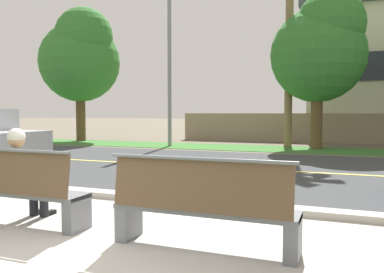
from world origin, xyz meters
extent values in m
plane|color=#665B4C|center=(0.00, 8.00, 0.00)|extent=(140.00, 140.00, 0.00)
cube|color=#B7B2A8|center=(0.00, 0.40, 0.01)|extent=(44.00, 3.60, 0.01)
cube|color=#ADA89E|center=(0.00, 2.35, 0.06)|extent=(44.00, 0.30, 0.11)
cube|color=#383A3D|center=(0.00, 6.50, 0.00)|extent=(52.00, 8.00, 0.01)
cube|color=#E0CC4C|center=(0.00, 6.50, 0.01)|extent=(48.00, 0.14, 0.01)
cube|color=#38702D|center=(0.00, 12.33, 0.01)|extent=(48.00, 2.80, 0.02)
cube|color=slate|center=(-0.36, 0.58, 0.23)|extent=(0.14, 0.40, 0.45)
cube|color=slate|center=(-1.28, 0.58, 0.42)|extent=(1.98, 0.44, 0.05)
cube|color=brown|center=(-1.28, 0.38, 0.71)|extent=(1.90, 0.12, 0.52)
cylinder|color=slate|center=(-1.28, 0.37, 0.99)|extent=(1.98, 0.04, 0.04)
cube|color=slate|center=(0.36, 0.58, 0.23)|extent=(0.14, 0.40, 0.45)
cube|color=slate|center=(2.20, 0.58, 0.23)|extent=(0.14, 0.40, 0.45)
cube|color=slate|center=(1.28, 0.58, 0.42)|extent=(1.98, 0.44, 0.05)
cube|color=brown|center=(1.28, 0.38, 0.71)|extent=(1.90, 0.12, 0.52)
cylinder|color=slate|center=(1.28, 0.37, 0.99)|extent=(1.98, 0.04, 0.04)
cylinder|color=black|center=(-1.39, 0.77, 0.51)|extent=(0.15, 0.42, 0.15)
cylinder|color=black|center=(-1.21, 0.77, 0.51)|extent=(0.15, 0.42, 0.15)
cylinder|color=black|center=(-1.39, 0.96, 0.21)|extent=(0.12, 0.12, 0.43)
cube|color=black|center=(-1.39, 1.04, 0.04)|extent=(0.09, 0.24, 0.07)
cylinder|color=black|center=(-1.21, 0.96, 0.21)|extent=(0.12, 0.12, 0.43)
cube|color=black|center=(-1.21, 1.04, 0.04)|extent=(0.09, 0.24, 0.07)
cube|color=#6B7047|center=(-1.30, 0.58, 0.71)|extent=(0.34, 0.20, 0.52)
cylinder|color=#6B7047|center=(-1.51, 0.60, 0.73)|extent=(0.09, 0.09, 0.46)
cylinder|color=#6B7047|center=(-1.08, 0.60, 0.73)|extent=(0.09, 0.09, 0.46)
sphere|color=tan|center=(-1.30, 0.59, 1.10)|extent=(0.21, 0.21, 0.21)
sphere|color=beige|center=(-1.30, 0.59, 1.14)|extent=(0.22, 0.22, 0.22)
cylinder|color=black|center=(-5.05, 4.94, 0.32)|extent=(0.64, 0.18, 0.64)
cylinder|color=gray|center=(-4.29, 11.93, 3.87)|extent=(0.16, 0.16, 7.73)
cylinder|color=brown|center=(-9.77, 13.16, 1.24)|extent=(0.47, 0.47, 2.47)
sphere|color=#33752D|center=(-9.77, 13.16, 3.96)|extent=(3.96, 3.96, 3.96)
sphere|color=#33752D|center=(-9.27, 12.87, 5.15)|extent=(2.77, 2.77, 2.77)
cylinder|color=brown|center=(1.59, 13.06, 1.15)|extent=(0.45, 0.45, 2.31)
sphere|color=#2D6B28|center=(1.59, 13.06, 3.69)|extent=(3.69, 3.69, 3.69)
sphere|color=#2D6B28|center=(2.06, 12.78, 4.80)|extent=(2.58, 2.58, 2.58)
cylinder|color=brown|center=(0.44, 13.40, 4.74)|extent=(0.32, 0.32, 9.48)
cube|color=gray|center=(1.21, 16.26, 0.70)|extent=(13.00, 0.36, 1.40)
cube|color=#232833|center=(3.75, 16.23, 3.53)|extent=(1.10, 0.06, 1.30)
camera|label=1|loc=(2.64, -3.31, 1.46)|focal=36.86mm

